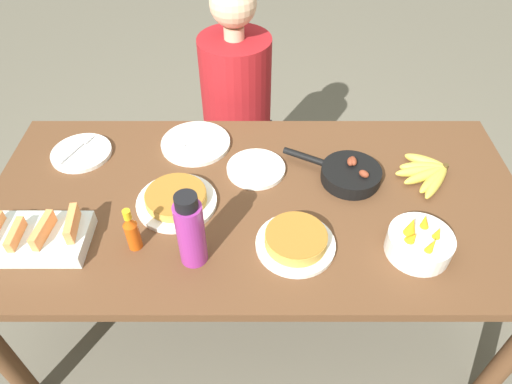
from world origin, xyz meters
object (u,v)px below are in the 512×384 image
object	(u,v)px
empty_plate_near_front	(196,143)
frittata_plate_side	(176,199)
melon_tray	(35,237)
skillet	(349,174)
banana_bunch	(428,173)
fruit_bowl_mango	(419,243)
empty_plate_far_right	(255,169)
empty_plate_far_left	(82,152)
person_figure	(238,130)
hot_sauce_bottle	(132,231)
water_bottle	(190,231)
frittata_plate_center	(296,241)

from	to	relation	value
empty_plate_near_front	frittata_plate_side	bearing A→B (deg)	-96.11
melon_tray	skillet	distance (m)	1.04
empty_plate_near_front	melon_tray	bearing A→B (deg)	-132.17
banana_bunch	fruit_bowl_mango	distance (m)	0.35
melon_tray	empty_plate_near_front	world-z (taller)	melon_tray
melon_tray	empty_plate_far_right	world-z (taller)	melon_tray
empty_plate_near_front	empty_plate_far_left	xyz separation A→B (m)	(-0.42, -0.06, 0.00)
empty_plate_far_right	person_figure	bearing A→B (deg)	99.11
person_figure	skillet	bearing A→B (deg)	-54.94
melon_tray	fruit_bowl_mango	world-z (taller)	fruit_bowl_mango
banana_bunch	person_figure	bearing A→B (deg)	140.38
empty_plate_far_left	person_figure	size ratio (longest dim) A/B	0.19
empty_plate_near_front	fruit_bowl_mango	size ratio (longest dim) A/B	1.36
hot_sauce_bottle	skillet	bearing A→B (deg)	23.26
empty_plate_far_left	hot_sauce_bottle	size ratio (longest dim) A/B	1.40
melon_tray	person_figure	bearing A→B (deg)	56.57
fruit_bowl_mango	water_bottle	bearing A→B (deg)	-177.95
banana_bunch	water_bottle	bearing A→B (deg)	-155.68
banana_bunch	empty_plate_far_left	size ratio (longest dim) A/B	1.13
melon_tray	person_figure	xyz separation A→B (m)	(0.58, 0.88, -0.25)
melon_tray	skillet	size ratio (longest dim) A/B	0.96
skillet	empty_plate_near_front	distance (m)	0.59
empty_plate_far_left	person_figure	xyz separation A→B (m)	(0.56, 0.45, -0.23)
hot_sauce_bottle	frittata_plate_center	bearing A→B (deg)	0.00
melon_tray	skillet	xyz separation A→B (m)	(0.99, 0.29, -0.00)
empty_plate_near_front	person_figure	xyz separation A→B (m)	(0.14, 0.39, -0.23)
empty_plate_near_front	fruit_bowl_mango	distance (m)	0.88
frittata_plate_side	person_figure	size ratio (longest dim) A/B	0.22
frittata_plate_center	water_bottle	xyz separation A→B (m)	(-0.30, -0.04, 0.10)
person_figure	melon_tray	bearing A→B (deg)	-123.43
frittata_plate_center	person_figure	bearing A→B (deg)	103.28
skillet	frittata_plate_center	size ratio (longest dim) A/B	1.38
banana_bunch	empty_plate_far_right	xyz separation A→B (m)	(-0.61, 0.03, -0.01)
banana_bunch	frittata_plate_side	xyz separation A→B (m)	(-0.87, -0.13, 0.00)
banana_bunch	frittata_plate_side	bearing A→B (deg)	-171.27
empty_plate_far_left	hot_sauce_bottle	bearing A→B (deg)	-56.88
empty_plate_near_front	empty_plate_far_left	world-z (taller)	same
melon_tray	person_figure	size ratio (longest dim) A/B	0.27
empty_plate_near_front	hot_sauce_bottle	world-z (taller)	hot_sauce_bottle
empty_plate_near_front	person_figure	distance (m)	0.48
fruit_bowl_mango	skillet	bearing A→B (deg)	116.82
water_bottle	empty_plate_far_left	bearing A→B (deg)	134.28
frittata_plate_center	hot_sauce_bottle	xyz separation A→B (m)	(-0.49, -0.00, 0.04)
frittata_plate_center	empty_plate_far_right	world-z (taller)	frittata_plate_center
skillet	frittata_plate_center	distance (m)	0.36
banana_bunch	melon_tray	xyz separation A→B (m)	(-1.28, -0.30, 0.01)
empty_plate_near_front	empty_plate_far_right	distance (m)	0.27
melon_tray	frittata_plate_center	distance (m)	0.79
frittata_plate_side	water_bottle	xyz separation A→B (m)	(0.08, -0.22, 0.10)
hot_sauce_bottle	empty_plate_far_left	bearing A→B (deg)	123.12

